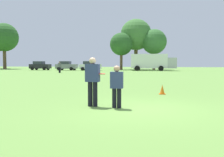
# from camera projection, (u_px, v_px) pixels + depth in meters

# --- Properties ---
(ground_plane) EXTENTS (159.77, 159.77, 0.00)m
(ground_plane) POSITION_uv_depth(u_px,v_px,m) (138.00, 109.00, 8.71)
(ground_plane) COLOR #608C3D
(player_thrower) EXTENTS (0.50, 0.31, 1.78)m
(player_thrower) POSITION_uv_depth(u_px,v_px,m) (93.00, 79.00, 9.21)
(player_thrower) COLOR black
(player_thrower) RESTS_ON ground
(player_defender) EXTENTS (0.45, 0.27, 1.48)m
(player_defender) POSITION_uv_depth(u_px,v_px,m) (117.00, 84.00, 8.88)
(player_defender) COLOR black
(player_defender) RESTS_ON ground
(frisbee) EXTENTS (0.27, 0.27, 0.04)m
(frisbee) POSITION_uv_depth(u_px,v_px,m) (102.00, 74.00, 9.20)
(frisbee) COLOR #E54C33
(traffic_cone) EXTENTS (0.32, 0.32, 0.48)m
(traffic_cone) POSITION_uv_depth(u_px,v_px,m) (162.00, 90.00, 12.79)
(traffic_cone) COLOR #D8590C
(traffic_cone) RESTS_ON ground
(parked_car_near_left) EXTENTS (4.25, 2.32, 1.82)m
(parked_car_near_left) POSITION_uv_depth(u_px,v_px,m) (40.00, 66.00, 52.95)
(parked_car_near_left) COLOR black
(parked_car_near_left) RESTS_ON ground
(parked_car_mid_left) EXTENTS (4.25, 2.32, 1.82)m
(parked_car_mid_left) POSITION_uv_depth(u_px,v_px,m) (66.00, 66.00, 51.29)
(parked_car_mid_left) COLOR slate
(parked_car_mid_left) RESTS_ON ground
(parked_car_center) EXTENTS (4.25, 2.32, 1.82)m
(parked_car_center) POSITION_uv_depth(u_px,v_px,m) (90.00, 66.00, 49.97)
(parked_car_center) COLOR silver
(parked_car_center) RESTS_ON ground
(box_truck) EXTENTS (8.57, 3.19, 3.18)m
(box_truck) POSITION_uv_depth(u_px,v_px,m) (152.00, 62.00, 48.89)
(box_truck) COLOR white
(box_truck) RESTS_ON ground
(bystander_sideline_watcher) EXTENTS (0.50, 0.53, 1.69)m
(bystander_sideline_watcher) POSITION_uv_depth(u_px,v_px,m) (60.00, 67.00, 38.88)
(bystander_sideline_watcher) COLOR black
(bystander_sideline_watcher) RESTS_ON ground
(tree_west_maple) EXTENTS (6.74, 6.74, 10.96)m
(tree_west_maple) POSITION_uv_depth(u_px,v_px,m) (4.00, 38.00, 61.08)
(tree_west_maple) COLOR brown
(tree_west_maple) RESTS_ON ground
(tree_center_elm) EXTENTS (4.90, 4.90, 7.96)m
(tree_center_elm) POSITION_uv_depth(u_px,v_px,m) (121.00, 44.00, 54.88)
(tree_center_elm) COLOR brown
(tree_center_elm) RESTS_ON ground
(tree_east_birch) EXTENTS (6.92, 6.92, 11.24)m
(tree_east_birch) POSITION_uv_depth(u_px,v_px,m) (136.00, 35.00, 56.96)
(tree_east_birch) COLOR brown
(tree_east_birch) RESTS_ON ground
(tree_east_oak) EXTENTS (5.42, 5.42, 8.81)m
(tree_east_oak) POSITION_uv_depth(u_px,v_px,m) (154.00, 42.00, 55.55)
(tree_east_oak) COLOR brown
(tree_east_oak) RESTS_ON ground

